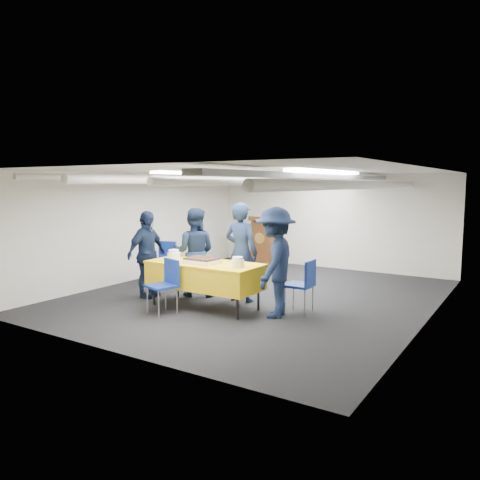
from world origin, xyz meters
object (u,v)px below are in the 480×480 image
sailor_b (194,252)px  sailor_c (147,254)px  sheet_cake (202,260)px  sailor_a (241,252)px  podium (264,241)px  serving_table (205,275)px  chair_left (166,258)px  chair_near (166,280)px  chair_right (304,281)px  sailor_d (275,262)px

sailor_b → sailor_c: size_ratio=1.03×
sheet_cake → sailor_a: 0.82m
sailor_a → podium: bearing=-66.1°
serving_table → sheet_cake: bearing=-90.0°
chair_left → sailor_c: bearing=-64.0°
chair_near → chair_left: (-1.56, 1.74, 0.00)m
sailor_c → sailor_b: bearing=-51.5°
sailor_b → podium: bearing=-107.1°
serving_table → sailor_a: bearing=68.6°
chair_near → podium: bearing=101.0°
sheet_cake → sailor_b: (-0.67, 0.65, 0.00)m
chair_left → chair_right: bearing=-9.4°
serving_table → chair_near: 0.68m
serving_table → sailor_a: (0.28, 0.70, 0.32)m
podium → chair_right: size_ratio=1.44×
sailor_b → chair_near: bearing=80.1°
sheet_cake → chair_left: 2.26m
chair_near → sailor_b: size_ratio=0.53×
chair_near → sailor_a: (0.60, 1.29, 0.35)m
sheet_cake → sailor_b: size_ratio=0.33×
sailor_c → chair_right: bearing=-80.7°
sailor_c → sailor_d: size_ratio=0.92×
sailor_a → sheet_cake: bearing=70.5°
podium → chair_right: 4.62m
chair_right → serving_table: bearing=-159.5°
chair_right → sailor_b: 2.24m
chair_right → sailor_b: sailor_b is taller
serving_table → sailor_b: 0.93m
sheet_cake → sailor_a: size_ratio=0.31×
serving_table → sailor_d: (1.24, 0.17, 0.30)m
chair_near → chair_right: size_ratio=1.00×
sheet_cake → sailor_d: size_ratio=0.31×
sheet_cake → sailor_c: bearing=176.3°
chair_near → sailor_b: sailor_b is taller
serving_table → chair_left: bearing=148.7°
sheet_cake → sailor_d: 1.26m
sheet_cake → chair_right: (1.55, 0.64, -0.28)m
chair_near → sailor_b: (-0.35, 1.17, 0.29)m
sheet_cake → sailor_a: bearing=70.2°
sheet_cake → podium: podium is taller
sailor_b → sailor_d: sailor_d is taller
sailor_b → sailor_d: 1.96m
serving_table → sailor_d: size_ratio=1.13×
chair_near → sheet_cake: bearing=58.1°
sailor_b → sailor_c: (-0.66, -0.56, -0.02)m
sheet_cake → chair_right: chair_right is taller
chair_right → sailor_d: (-0.31, -0.41, 0.33)m
chair_left → sailor_d: (3.13, -0.98, 0.33)m
serving_table → sailor_c: (-1.34, 0.02, 0.24)m
chair_right → sailor_b: size_ratio=0.53×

